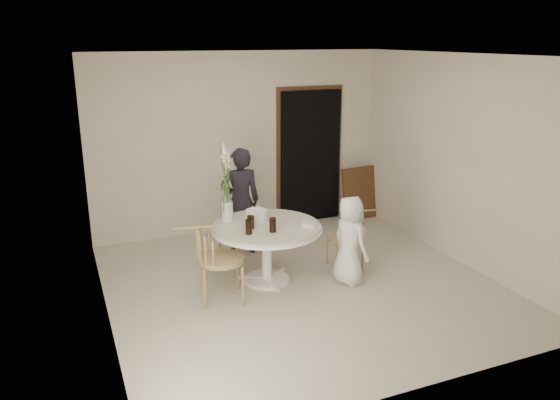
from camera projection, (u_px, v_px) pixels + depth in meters
name	position (u px, v px, depth m)	size (l,w,h in m)	color
ground	(301.00, 284.00, 6.64)	(4.50, 4.50, 0.00)	beige
room_shell	(303.00, 154.00, 6.17)	(4.50, 4.50, 4.50)	white
doorway	(310.00, 157.00, 8.69)	(1.00, 0.10, 2.10)	black
door_trim	(309.00, 153.00, 8.71)	(1.12, 0.03, 2.22)	brown
table	(267.00, 234.00, 6.55)	(1.33, 1.33, 0.73)	white
picture_frame	(360.00, 193.00, 8.96)	(0.64, 0.04, 0.86)	brown
chair_far	(234.00, 213.00, 7.50)	(0.62, 0.64, 0.88)	tan
chair_right	(353.00, 231.00, 6.99)	(0.51, 0.48, 0.78)	tan
chair_left	(209.00, 252.00, 6.06)	(0.60, 0.56, 0.92)	tan
girl	(240.00, 201.00, 7.42)	(0.54, 0.36, 1.48)	black
boy	(350.00, 240.00, 6.54)	(0.53, 0.35, 1.09)	white
birthday_cake	(256.00, 215.00, 6.67)	(0.27, 0.27, 0.18)	white
cola_tumbler_a	(249.00, 227.00, 6.20)	(0.08, 0.08, 0.17)	black
cola_tumbler_b	(273.00, 225.00, 6.27)	(0.08, 0.08, 0.17)	black
cola_tumbler_c	(251.00, 222.00, 6.38)	(0.07, 0.07, 0.16)	black
cola_tumbler_d	(250.00, 222.00, 6.41)	(0.07, 0.07, 0.15)	black
plate_stack	(308.00, 225.00, 6.47)	(0.18, 0.18, 0.04)	white
flower_vase	(226.00, 186.00, 6.52)	(0.14, 0.14, 1.00)	silver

